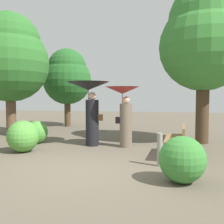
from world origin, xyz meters
name	(u,v)px	position (x,y,z in m)	size (l,w,h in m)	color
ground_plane	(85,168)	(0.00, 0.00, 0.00)	(40.00, 40.00, 0.00)	brown
person_left	(90,99)	(-0.62, 2.53, 1.50)	(1.36, 1.36, 2.04)	black
person_right	(124,106)	(0.48, 2.51, 1.28)	(1.05, 1.05, 1.87)	#6B5B4C
park_bench	(177,137)	(2.04, 1.48, 0.51)	(0.60, 1.53, 0.83)	#38383D
tree_near_left	(10,57)	(-4.27, 3.91, 3.11)	(3.03, 3.03, 4.84)	brown
tree_near_right	(204,38)	(2.95, 3.65, 3.47)	(2.91, 2.91, 5.22)	#42301E
tree_mid_left	(67,77)	(-3.21, 7.30, 2.57)	(2.46, 2.46, 3.99)	#4C3823
bush_path_left	(37,132)	(-2.48, 2.53, 0.37)	(0.75, 0.75, 0.75)	#4C9338
bush_path_right	(182,159)	(2.04, -0.59, 0.43)	(0.86, 0.86, 0.86)	#387F33
bush_behind_bench	(23,136)	(-2.21, 1.22, 0.45)	(0.90, 0.90, 0.90)	#4C9338
path_marker_post	(160,150)	(1.61, 0.47, 0.38)	(0.12, 0.12, 0.75)	gray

